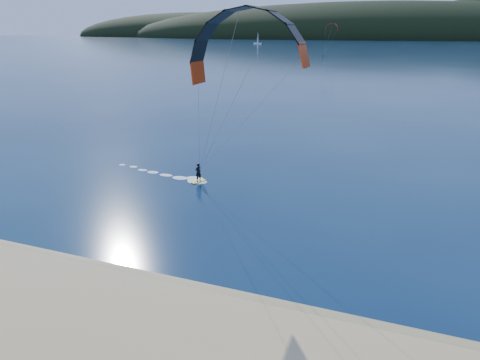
# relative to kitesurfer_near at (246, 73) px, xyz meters

# --- Properties ---
(ground) EXTENTS (1800.00, 1800.00, 0.00)m
(ground) POSITION_rel_kitesurfer_near_xyz_m (0.50, -15.60, -10.84)
(ground) COLOR #081B3C
(ground) RESTS_ON ground
(wet_sand) EXTENTS (220.00, 2.50, 0.10)m
(wet_sand) POSITION_rel_kitesurfer_near_xyz_m (0.50, -11.10, -10.79)
(wet_sand) COLOR #88734F
(wet_sand) RESTS_ON ground
(headland) EXTENTS (1200.00, 310.00, 140.00)m
(headland) POSITION_rel_kitesurfer_near_xyz_m (1.14, 729.69, -10.84)
(headland) COLOR black
(headland) RESTS_ON ground
(kitesurfer_near) EXTENTS (22.00, 8.83, 14.26)m
(kitesurfer_near) POSITION_rel_kitesurfer_near_xyz_m (0.00, 0.00, 0.00)
(kitesurfer_near) COLOR gold
(kitesurfer_near) RESTS_ON ground
(kitesurfer_far) EXTENTS (7.71, 6.99, 15.51)m
(kitesurfer_far) POSITION_rel_kitesurfer_near_xyz_m (-22.37, 188.05, 2.58)
(kitesurfer_far) COLOR gold
(kitesurfer_far) RESTS_ON ground
(sailboat) EXTENTS (7.93, 5.07, 11.21)m
(sailboat) POSITION_rel_kitesurfer_near_xyz_m (-124.42, 390.33, -10.01)
(sailboat) COLOR white
(sailboat) RESTS_ON ground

